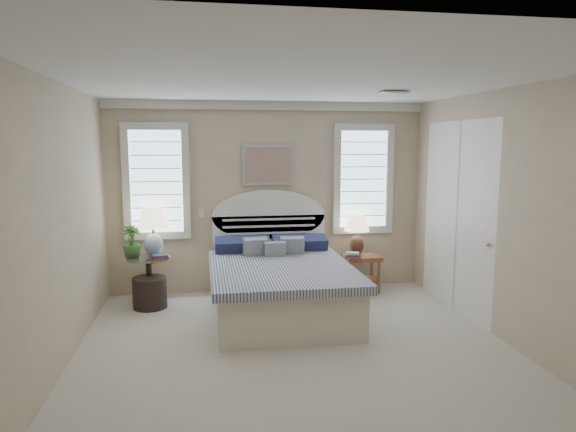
{
  "coord_description": "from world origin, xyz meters",
  "views": [
    {
      "loc": [
        -0.91,
        -4.76,
        2.12
      ],
      "look_at": [
        0.04,
        1.0,
        1.29
      ],
      "focal_mm": 32.0,
      "sensor_mm": 36.0,
      "label": 1
    }
  ],
  "objects_px": {
    "bed": "(279,282)",
    "lamp_right": "(357,229)",
    "floor_pot": "(150,293)",
    "side_table_left": "(149,276)",
    "nightstand_right": "(362,265)",
    "lamp_left": "(153,226)"
  },
  "relations": [
    {
      "from": "side_table_left",
      "to": "nightstand_right",
      "type": "bearing_deg",
      "value": 1.94
    },
    {
      "from": "bed",
      "to": "lamp_right",
      "type": "height_order",
      "value": "bed"
    },
    {
      "from": "nightstand_right",
      "to": "floor_pot",
      "type": "xyz_separation_m",
      "value": [
        -2.93,
        -0.26,
        -0.19
      ]
    },
    {
      "from": "side_table_left",
      "to": "lamp_right",
      "type": "relative_size",
      "value": 1.07
    },
    {
      "from": "bed",
      "to": "nightstand_right",
      "type": "height_order",
      "value": "bed"
    },
    {
      "from": "lamp_right",
      "to": "bed",
      "type": "bearing_deg",
      "value": -147.29
    },
    {
      "from": "nightstand_right",
      "to": "lamp_right",
      "type": "xyz_separation_m",
      "value": [
        -0.05,
        0.11,
        0.5
      ]
    },
    {
      "from": "bed",
      "to": "lamp_left",
      "type": "distance_m",
      "value": 1.86
    },
    {
      "from": "bed",
      "to": "nightstand_right",
      "type": "xyz_separation_m",
      "value": [
        1.3,
        0.69,
        0.0
      ]
    },
    {
      "from": "lamp_left",
      "to": "lamp_right",
      "type": "distance_m",
      "value": 2.85
    },
    {
      "from": "side_table_left",
      "to": "lamp_right",
      "type": "distance_m",
      "value": 2.95
    },
    {
      "from": "floor_pot",
      "to": "lamp_right",
      "type": "xyz_separation_m",
      "value": [
        2.89,
        0.37,
        0.69
      ]
    },
    {
      "from": "bed",
      "to": "floor_pot",
      "type": "xyz_separation_m",
      "value": [
        -1.63,
        0.44,
        -0.19
      ]
    },
    {
      "from": "lamp_right",
      "to": "lamp_left",
      "type": "bearing_deg",
      "value": -178.27
    },
    {
      "from": "bed",
      "to": "lamp_right",
      "type": "relative_size",
      "value": 3.85
    },
    {
      "from": "side_table_left",
      "to": "lamp_left",
      "type": "bearing_deg",
      "value": 64.98
    },
    {
      "from": "lamp_left",
      "to": "lamp_right",
      "type": "relative_size",
      "value": 1.12
    },
    {
      "from": "nightstand_right",
      "to": "lamp_left",
      "type": "bearing_deg",
      "value": 179.46
    },
    {
      "from": "bed",
      "to": "floor_pot",
      "type": "distance_m",
      "value": 1.7
    },
    {
      "from": "lamp_left",
      "to": "lamp_right",
      "type": "height_order",
      "value": "lamp_left"
    },
    {
      "from": "bed",
      "to": "lamp_right",
      "type": "bearing_deg",
      "value": 32.71
    },
    {
      "from": "floor_pot",
      "to": "lamp_left",
      "type": "distance_m",
      "value": 0.88
    }
  ]
}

